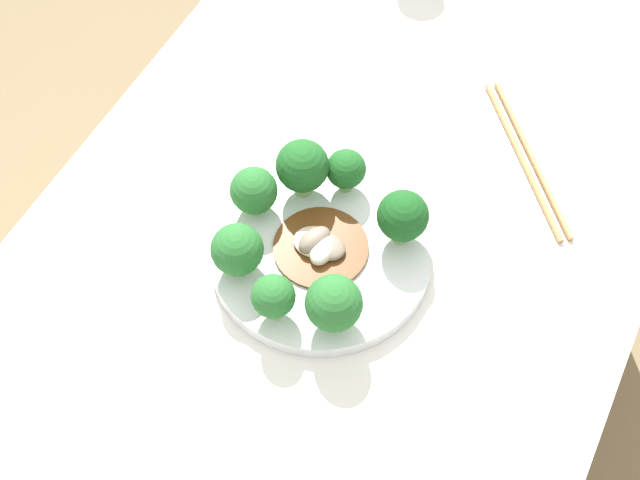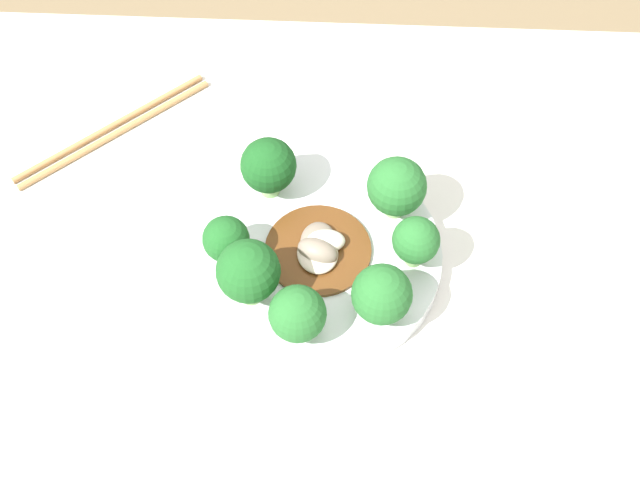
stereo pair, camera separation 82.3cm
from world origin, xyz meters
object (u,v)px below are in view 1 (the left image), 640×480
(plate, at_px, (320,255))
(broccoli_east, at_px, (346,169))
(broccoli_southwest, at_px, (334,304))
(stirfry_center, at_px, (319,245))
(chopsticks, at_px, (527,158))
(broccoli_west, at_px, (273,297))
(broccoli_northwest, at_px, (237,250))
(broccoli_northeast, at_px, (302,167))
(broccoli_north, at_px, (254,191))
(broccoli_southeast, at_px, (403,216))

(plate, distance_m, broccoli_east, 0.10)
(broccoli_southwest, xyz_separation_m, stirfry_center, (0.07, 0.05, -0.03))
(plate, bearing_deg, chopsticks, -33.79)
(broccoli_east, bearing_deg, broccoli_west, -178.22)
(broccoli_northwest, bearing_deg, broccoli_northeast, -6.33)
(broccoli_northeast, relative_size, stirfry_center, 0.72)
(stirfry_center, bearing_deg, broccoli_northeast, 39.62)
(broccoli_northwest, bearing_deg, broccoli_west, -117.83)
(broccoli_west, relative_size, broccoli_northeast, 0.79)
(broccoli_north, xyz_separation_m, chopsticks, (0.22, -0.25, -0.05))
(broccoli_northwest, xyz_separation_m, stirfry_center, (0.06, -0.06, -0.03))
(broccoli_northeast, xyz_separation_m, stirfry_center, (-0.06, -0.05, -0.04))
(broccoli_north, relative_size, stirfry_center, 0.58)
(chopsticks, bearing_deg, broccoli_southwest, 161.13)
(broccoli_southeast, bearing_deg, stirfry_center, 126.31)
(broccoli_northeast, bearing_deg, broccoli_southwest, -142.01)
(broccoli_west, height_order, broccoli_north, broccoli_north)
(broccoli_north, height_order, broccoli_northeast, broccoli_northeast)
(broccoli_northeast, bearing_deg, plate, -139.58)
(broccoli_northwest, bearing_deg, plate, -48.57)
(broccoli_southwest, bearing_deg, plate, 35.75)
(broccoli_southeast, xyz_separation_m, broccoli_northwest, (-0.11, 0.14, -0.01))
(plate, relative_size, stirfry_center, 2.33)
(broccoli_southeast, bearing_deg, broccoli_northwest, 129.41)
(broccoli_northwest, relative_size, stirfry_center, 0.62)
(broccoli_west, distance_m, broccoli_southeast, 0.16)
(chopsticks, bearing_deg, stirfry_center, 145.80)
(broccoli_east, bearing_deg, broccoli_northeast, 121.97)
(plate, relative_size, broccoli_northwest, 3.75)
(broccoli_west, relative_size, chopsticks, 0.31)
(broccoli_southeast, relative_size, stirfry_center, 0.67)
(broccoli_north, relative_size, broccoli_northwest, 0.94)
(broccoli_southeast, bearing_deg, broccoli_northeast, 86.10)
(broccoli_northeast, bearing_deg, broccoli_east, -58.03)
(broccoli_north, bearing_deg, broccoli_northeast, -37.46)
(broccoli_west, bearing_deg, broccoli_northeast, 16.87)
(broccoli_southeast, bearing_deg, plate, 127.39)
(plate, bearing_deg, stirfry_center, 72.98)
(broccoli_southwest, bearing_deg, stirfry_center, 36.55)
(broccoli_southeast, bearing_deg, broccoli_north, 103.42)
(stirfry_center, xyz_separation_m, chopsticks, (0.23, -0.16, -0.02))
(plate, bearing_deg, broccoli_east, 8.01)
(stirfry_center, relative_size, chopsticks, 0.54)
(broccoli_southwest, xyz_separation_m, chopsticks, (0.31, -0.10, -0.06))
(stirfry_center, bearing_deg, broccoli_northwest, 132.59)
(broccoli_northwest, distance_m, broccoli_northeast, 0.12)
(broccoli_northeast, distance_m, chopsticks, 0.28)
(broccoli_northeast, bearing_deg, broccoli_west, -163.13)
(broccoli_east, distance_m, stirfry_center, 0.09)
(broccoli_west, xyz_separation_m, broccoli_southeast, (0.14, -0.08, 0.01))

